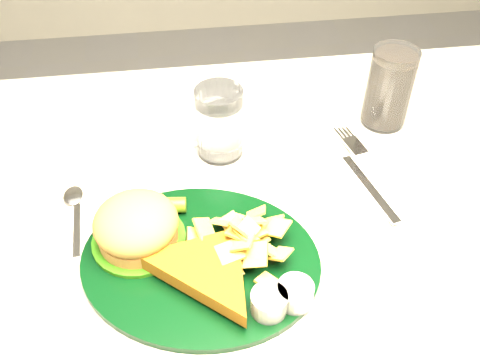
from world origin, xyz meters
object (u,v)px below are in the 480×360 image
at_px(dinner_plate, 199,246).
at_px(fork_napkin, 367,183).
at_px(cola_glass, 389,88).
at_px(water_glass, 220,122).
at_px(table, 245,349).

xyz_separation_m(dinner_plate, fork_napkin, (0.26, 0.11, -0.03)).
bearing_deg(dinner_plate, cola_glass, 54.16).
bearing_deg(water_glass, cola_glass, 8.30).
height_order(cola_glass, fork_napkin, cola_glass).
height_order(water_glass, fork_napkin, water_glass).
bearing_deg(water_glass, fork_napkin, -28.07).
height_order(table, dinner_plate, dinner_plate).
relative_size(cola_glass, fork_napkin, 0.70).
relative_size(water_glass, fork_napkin, 0.60).
bearing_deg(fork_napkin, table, 176.39).
height_order(dinner_plate, water_glass, water_glass).
distance_m(table, dinner_plate, 0.42).
bearing_deg(water_glass, dinner_plate, -102.86).
height_order(table, water_glass, water_glass).
distance_m(cola_glass, fork_napkin, 0.18).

